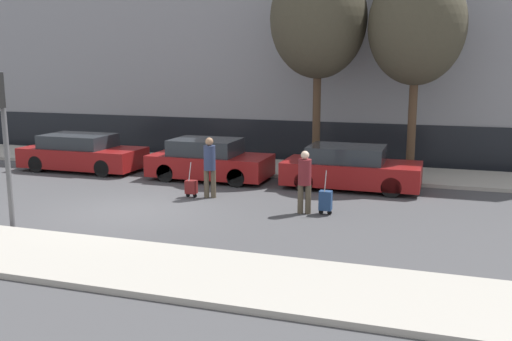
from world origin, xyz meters
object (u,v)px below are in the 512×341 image
parked_car_0 (82,153)px  trolley_left (191,187)px  bare_tree_near_crossing (318,19)px  traffic_light (0,119)px  bare_tree_down_street (417,26)px  pedestrian_left (210,164)px  parked_bicycle (200,154)px  parked_car_2 (350,168)px  pedestrian_right (305,178)px  parked_car_1 (209,161)px  trolley_right (326,201)px

parked_car_0 → trolley_left: (5.59, -2.68, -0.32)m
parked_car_0 → bare_tree_near_crossing: (8.16, 2.43, 4.72)m
traffic_light → bare_tree_down_street: bare_tree_down_street is taller
pedestrian_left → parked_bicycle: size_ratio=1.00×
parked_car_0 → parked_car_2: bearing=0.0°
pedestrian_right → bare_tree_near_crossing: bare_tree_near_crossing is taller
parked_car_2 → pedestrian_right: size_ratio=2.55×
pedestrian_right → bare_tree_down_street: (2.32, 5.63, 4.10)m
parked_car_2 → trolley_left: (-4.20, -2.69, -0.32)m
pedestrian_left → bare_tree_down_street: bearing=25.7°
parked_bicycle → bare_tree_near_crossing: size_ratio=0.24×
traffic_light → bare_tree_near_crossing: bare_tree_near_crossing is taller
parked_car_2 → parked_bicycle: parked_car_2 is taller
parked_car_2 → pedestrian_left: pedestrian_left is taller
parked_car_1 → trolley_left: bearing=-78.5°
pedestrian_left → trolley_left: 0.89m
parked_car_1 → trolley_left: (0.53, -2.60, -0.33)m
trolley_left → traffic_light: size_ratio=0.29×
pedestrian_left → bare_tree_near_crossing: bare_tree_near_crossing is taller
pedestrian_left → parked_bicycle: (-2.36, 4.59, -0.52)m
trolley_right → bare_tree_down_street: (1.77, 5.56, 4.67)m
parked_car_2 → pedestrian_left: (-3.67, -2.54, 0.38)m
trolley_right → pedestrian_right: bearing=-172.0°
trolley_right → parked_bicycle: trolley_right is taller
parked_car_0 → parked_car_1: 5.06m
trolley_right → bare_tree_down_street: bare_tree_down_street is taller
pedestrian_left → traffic_light: bearing=-142.0°
pedestrian_right → trolley_right: pedestrian_right is taller
parked_car_1 → pedestrian_right: pedestrian_right is taller
parked_car_1 → bare_tree_near_crossing: (3.10, 2.52, 4.70)m
pedestrian_right → bare_tree_near_crossing: size_ratio=0.23×
parked_car_1 → trolley_right: parked_car_1 is taller
parked_bicycle → bare_tree_near_crossing: bare_tree_near_crossing is taller
parked_car_1 → parked_bicycle: bearing=121.2°
parked_car_1 → trolley_left: size_ratio=3.83×
parked_car_1 → bare_tree_near_crossing: bearing=39.1°
parked_car_0 → bare_tree_down_street: 12.48m
trolley_left → trolley_right: 4.15m
trolley_right → pedestrian_left: bearing=167.3°
parked_car_0 → parked_car_1: bearing=-1.0°
parked_car_1 → parked_car_2: 4.73m
trolley_right → bare_tree_near_crossing: bare_tree_near_crossing is taller
traffic_light → parked_bicycle: bearing=84.4°
parked_car_1 → parked_car_2: size_ratio=0.95×
parked_car_0 → trolley_left: 6.21m
parked_car_0 → trolley_right: bearing=-19.0°
bare_tree_down_street → pedestrian_left: bearing=-138.4°
parked_car_2 → trolley_right: 3.36m
trolley_left → pedestrian_left: bearing=16.0°
parked_car_0 → pedestrian_left: 6.63m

